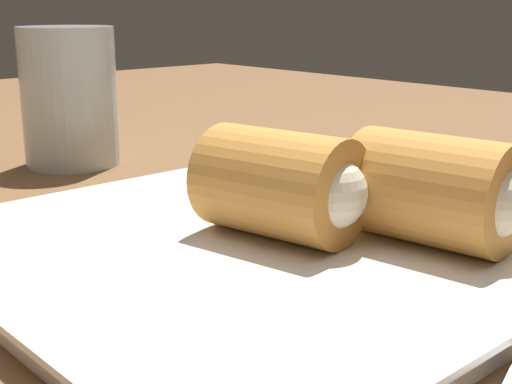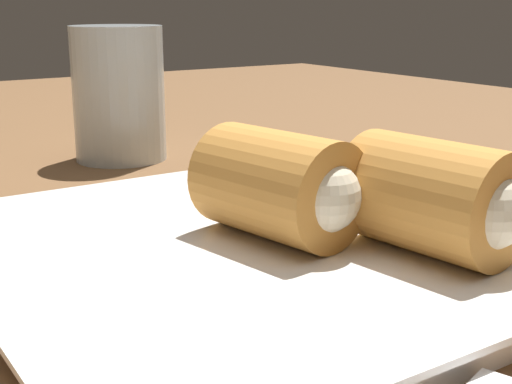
{
  "view_description": "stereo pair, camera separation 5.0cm",
  "coord_description": "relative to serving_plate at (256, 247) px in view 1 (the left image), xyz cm",
  "views": [
    {
      "loc": [
        -24.1,
        22.61,
        14.43
      ],
      "look_at": [
        0.32,
        0.51,
        5.54
      ],
      "focal_mm": 50.0,
      "sensor_mm": 36.0,
      "label": 1
    },
    {
      "loc": [
        -27.17,
        18.66,
        14.43
      ],
      "look_at": [
        0.32,
        0.51,
        5.54
      ],
      "focal_mm": 50.0,
      "sensor_mm": 36.0,
      "label": 2
    }
  ],
  "objects": [
    {
      "name": "drinking_glass",
      "position": [
        25.55,
        -3.85,
        4.51
      ],
      "size": [
        7.21,
        7.21,
        10.54
      ],
      "color": "silver",
      "rests_on": "table_surface"
    },
    {
      "name": "roll_front_right",
      "position": [
        -1.51,
        -0.67,
        3.29
      ],
      "size": [
        8.4,
        6.31,
        5.1
      ],
      "color": "#C68438",
      "rests_on": "serving_plate"
    },
    {
      "name": "serving_plate",
      "position": [
        0.0,
        0.0,
        0.0
      ],
      "size": [
        27.43,
        26.98,
        1.5
      ],
      "color": "white",
      "rests_on": "table_surface"
    },
    {
      "name": "spoon",
      "position": [
        1.49,
        -18.11,
        -0.17
      ],
      "size": [
        19.99,
        7.96,
        1.33
      ],
      "color": "#B2B2B7",
      "rests_on": "table_surface"
    },
    {
      "name": "table_surface",
      "position": [
        -0.32,
        -0.51,
        -1.76
      ],
      "size": [
        180.0,
        140.0,
        2.0
      ],
      "color": "brown",
      "rests_on": "ground"
    },
    {
      "name": "roll_front_left",
      "position": [
        -6.95,
        -5.05,
        3.29
      ],
      "size": [
        8.32,
        5.99,
        5.1
      ],
      "color": "#C68438",
      "rests_on": "serving_plate"
    }
  ]
}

